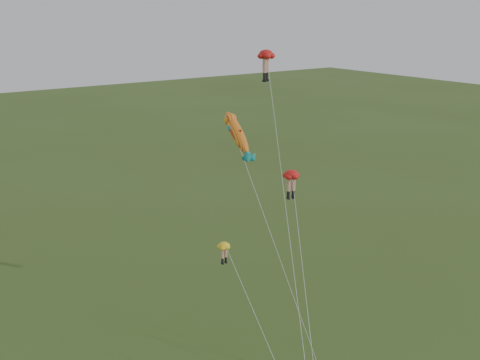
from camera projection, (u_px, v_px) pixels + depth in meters
legs_kite_red_high at (266, 61)px, 42.01m from camera, size 7.78×14.67×20.38m
legs_kite_red_mid at (292, 180)px, 39.56m from camera, size 5.08×8.79×12.04m
legs_kite_yellow at (228, 256)px, 34.38m from camera, size 1.47×6.92×9.04m
fish_kite at (237, 134)px, 34.79m from camera, size 2.72×8.54×17.18m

